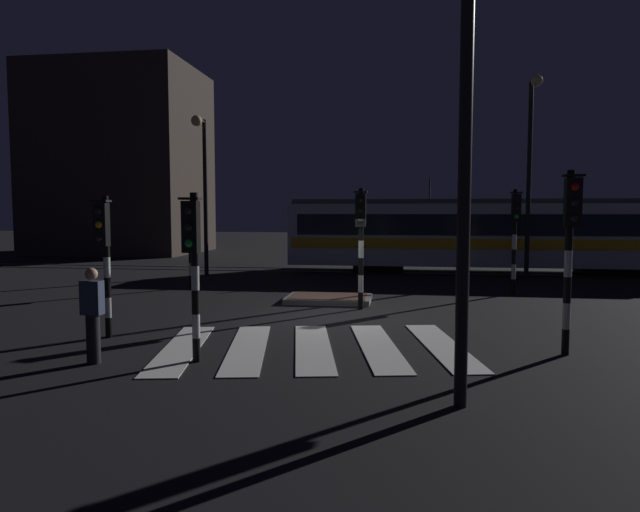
{
  "coord_description": "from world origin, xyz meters",
  "views": [
    {
      "loc": [
        1.73,
        -14.27,
        2.69
      ],
      "look_at": [
        -0.66,
        2.16,
        1.4
      ],
      "focal_mm": 31.87,
      "sensor_mm": 36.0,
      "label": 1
    }
  ],
  "objects_px": {
    "traffic_light_corner_near_left": "(104,245)",
    "traffic_light_corner_near_right": "(570,234)",
    "pedestrian_waiting_at_kerb": "(93,315)",
    "traffic_light_median_centre": "(361,230)",
    "street_lamp_near_kerb": "(469,71)",
    "traffic_light_corner_far_right": "(515,225)",
    "traffic_light_kerb_mid_left": "(193,251)",
    "street_lamp_trackside_right": "(531,155)",
    "traffic_light_corner_far_left": "(189,231)",
    "tram": "(490,233)",
    "street_lamp_trackside_left": "(203,175)"
  },
  "relations": [
    {
      "from": "traffic_light_corner_far_right",
      "to": "traffic_light_corner_far_left",
      "type": "height_order",
      "value": "traffic_light_corner_far_right"
    },
    {
      "from": "traffic_light_corner_near_left",
      "to": "traffic_light_corner_far_left",
      "type": "xyz_separation_m",
      "value": [
        -1.21,
        7.93,
        0.04
      ]
    },
    {
      "from": "traffic_light_corner_far_left",
      "to": "pedestrian_waiting_at_kerb",
      "type": "bearing_deg",
      "value": -78.42
    },
    {
      "from": "traffic_light_median_centre",
      "to": "pedestrian_waiting_at_kerb",
      "type": "height_order",
      "value": "traffic_light_median_centre"
    },
    {
      "from": "street_lamp_trackside_left",
      "to": "traffic_light_kerb_mid_left",
      "type": "bearing_deg",
      "value": -70.92
    },
    {
      "from": "traffic_light_corner_near_left",
      "to": "street_lamp_trackside_right",
      "type": "bearing_deg",
      "value": 47.77
    },
    {
      "from": "pedestrian_waiting_at_kerb",
      "to": "street_lamp_trackside_right",
      "type": "bearing_deg",
      "value": 53.9
    },
    {
      "from": "street_lamp_near_kerb",
      "to": "traffic_light_corner_far_left",
      "type": "bearing_deg",
      "value": 125.76
    },
    {
      "from": "traffic_light_corner_far_left",
      "to": "tram",
      "type": "height_order",
      "value": "tram"
    },
    {
      "from": "traffic_light_median_centre",
      "to": "street_lamp_near_kerb",
      "type": "bearing_deg",
      "value": -76.05
    },
    {
      "from": "traffic_light_kerb_mid_left",
      "to": "traffic_light_corner_near_right",
      "type": "relative_size",
      "value": 0.88
    },
    {
      "from": "traffic_light_corner_far_right",
      "to": "street_lamp_near_kerb",
      "type": "distance_m",
      "value": 12.06
    },
    {
      "from": "street_lamp_trackside_left",
      "to": "pedestrian_waiting_at_kerb",
      "type": "bearing_deg",
      "value": -78.26
    },
    {
      "from": "traffic_light_corner_far_left",
      "to": "traffic_light_median_centre",
      "type": "height_order",
      "value": "traffic_light_median_centre"
    },
    {
      "from": "traffic_light_kerb_mid_left",
      "to": "street_lamp_trackside_right",
      "type": "relative_size",
      "value": 0.39
    },
    {
      "from": "street_lamp_near_kerb",
      "to": "street_lamp_trackside_left",
      "type": "bearing_deg",
      "value": 120.86
    },
    {
      "from": "tram",
      "to": "pedestrian_waiting_at_kerb",
      "type": "distance_m",
      "value": 19.01
    },
    {
      "from": "pedestrian_waiting_at_kerb",
      "to": "traffic_light_kerb_mid_left",
      "type": "bearing_deg",
      "value": 9.01
    },
    {
      "from": "tram",
      "to": "street_lamp_near_kerb",
      "type": "bearing_deg",
      "value": -99.42
    },
    {
      "from": "traffic_light_kerb_mid_left",
      "to": "traffic_light_corner_near_left",
      "type": "xyz_separation_m",
      "value": [
        -2.58,
        1.62,
        -0.0
      ]
    },
    {
      "from": "traffic_light_corner_near_right",
      "to": "tram",
      "type": "distance_m",
      "value": 14.87
    },
    {
      "from": "traffic_light_corner_near_left",
      "to": "street_lamp_trackside_left",
      "type": "relative_size",
      "value": 0.46
    },
    {
      "from": "street_lamp_trackside_left",
      "to": "tram",
      "type": "xyz_separation_m",
      "value": [
        12.06,
        3.07,
        -2.46
      ]
    },
    {
      "from": "traffic_light_corner_near_right",
      "to": "pedestrian_waiting_at_kerb",
      "type": "xyz_separation_m",
      "value": [
        -8.47,
        -1.75,
        -1.41
      ]
    },
    {
      "from": "traffic_light_corner_far_right",
      "to": "traffic_light_corner_near_left",
      "type": "xyz_separation_m",
      "value": [
        -9.84,
        -8.0,
        -0.27
      ]
    },
    {
      "from": "traffic_light_kerb_mid_left",
      "to": "street_lamp_trackside_right",
      "type": "xyz_separation_m",
      "value": [
        8.6,
        13.94,
        2.92
      ]
    },
    {
      "from": "traffic_light_kerb_mid_left",
      "to": "street_lamp_near_kerb",
      "type": "relative_size",
      "value": 0.43
    },
    {
      "from": "traffic_light_kerb_mid_left",
      "to": "traffic_light_corner_near_right",
      "type": "bearing_deg",
      "value": 12.39
    },
    {
      "from": "traffic_light_corner_near_left",
      "to": "traffic_light_median_centre",
      "type": "distance_m",
      "value": 6.68
    },
    {
      "from": "tram",
      "to": "street_lamp_trackside_right",
      "type": "bearing_deg",
      "value": -64.81
    },
    {
      "from": "traffic_light_corner_far_right",
      "to": "traffic_light_corner_near_left",
      "type": "distance_m",
      "value": 12.68
    },
    {
      "from": "traffic_light_corner_far_right",
      "to": "tram",
      "type": "height_order",
      "value": "tram"
    },
    {
      "from": "street_lamp_trackside_left",
      "to": "street_lamp_trackside_right",
      "type": "xyz_separation_m",
      "value": [
        13.18,
        0.7,
        0.71
      ]
    },
    {
      "from": "traffic_light_corner_near_left",
      "to": "traffic_light_corner_near_right",
      "type": "xyz_separation_m",
      "value": [
        9.28,
        -0.15,
        0.29
      ]
    },
    {
      "from": "tram",
      "to": "pedestrian_waiting_at_kerb",
      "type": "height_order",
      "value": "tram"
    },
    {
      "from": "traffic_light_median_centre",
      "to": "traffic_light_corner_far_left",
      "type": "bearing_deg",
      "value": 150.14
    },
    {
      "from": "street_lamp_trackside_right",
      "to": "tram",
      "type": "height_order",
      "value": "street_lamp_trackside_right"
    },
    {
      "from": "traffic_light_corner_near_right",
      "to": "pedestrian_waiting_at_kerb",
      "type": "bearing_deg",
      "value": -168.31
    },
    {
      "from": "traffic_light_corner_near_left",
      "to": "street_lamp_trackside_left",
      "type": "bearing_deg",
      "value": 99.78
    },
    {
      "from": "traffic_light_kerb_mid_left",
      "to": "traffic_light_corner_far_left",
      "type": "bearing_deg",
      "value": 111.59
    },
    {
      "from": "traffic_light_median_centre",
      "to": "street_lamp_trackside_right",
      "type": "distance_m",
      "value": 10.41
    },
    {
      "from": "traffic_light_kerb_mid_left",
      "to": "traffic_light_corner_far_left",
      "type": "distance_m",
      "value": 10.28
    },
    {
      "from": "street_lamp_trackside_right",
      "to": "pedestrian_waiting_at_kerb",
      "type": "height_order",
      "value": "street_lamp_trackside_right"
    },
    {
      "from": "traffic_light_corner_far_left",
      "to": "street_lamp_trackside_right",
      "type": "relative_size",
      "value": 0.39
    },
    {
      "from": "street_lamp_trackside_right",
      "to": "traffic_light_corner_near_left",
      "type": "bearing_deg",
      "value": -132.23
    },
    {
      "from": "traffic_light_corner_far_left",
      "to": "street_lamp_near_kerb",
      "type": "relative_size",
      "value": 0.44
    },
    {
      "from": "street_lamp_trackside_right",
      "to": "tram",
      "type": "relative_size",
      "value": 0.44
    },
    {
      "from": "street_lamp_trackside_left",
      "to": "traffic_light_corner_far_right",
      "type": "bearing_deg",
      "value": -16.98
    },
    {
      "from": "traffic_light_kerb_mid_left",
      "to": "traffic_light_median_centre",
      "type": "xyz_separation_m",
      "value": [
        2.52,
        5.94,
        0.2
      ]
    },
    {
      "from": "traffic_light_corner_far_right",
      "to": "traffic_light_corner_near_left",
      "type": "bearing_deg",
      "value": -140.89
    }
  ]
}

